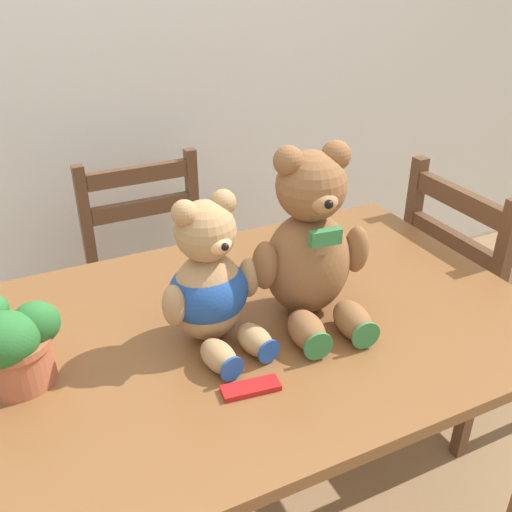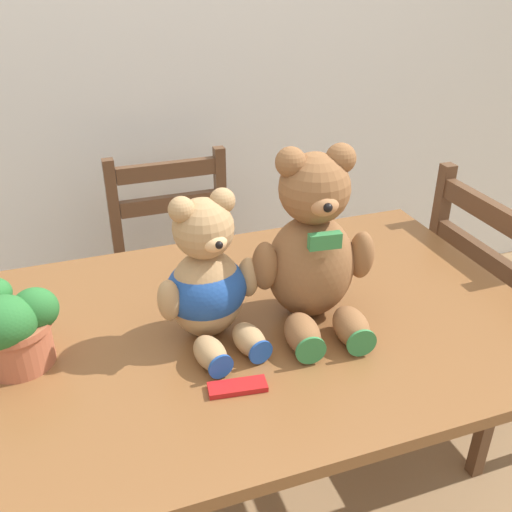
# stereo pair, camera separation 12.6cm
# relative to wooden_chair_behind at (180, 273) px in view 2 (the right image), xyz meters

# --- Properties ---
(wall_back) EXTENTS (8.00, 0.04, 2.60)m
(wall_back) POSITION_rel_wooden_chair_behind_xyz_m (0.00, 0.39, 0.85)
(wall_back) COLOR silver
(wall_back) RESTS_ON ground_plane
(dining_table) EXTENTS (1.39, 0.89, 0.76)m
(dining_table) POSITION_rel_wooden_chair_behind_xyz_m (0.00, -0.80, 0.21)
(dining_table) COLOR brown
(dining_table) RESTS_ON ground_plane
(wooden_chair_behind) EXTENTS (0.45, 0.38, 0.88)m
(wooden_chair_behind) POSITION_rel_wooden_chair_behind_xyz_m (0.00, 0.00, 0.00)
(wooden_chair_behind) COLOR brown
(wooden_chair_behind) RESTS_ON ground_plane
(wooden_chair_side) EXTENTS (0.45, 0.42, 0.94)m
(wooden_chair_side) POSITION_rel_wooden_chair_behind_xyz_m (0.93, -0.66, 0.03)
(wooden_chair_side) COLOR brown
(wooden_chair_side) RESTS_ON ground_plane
(teddy_bear_left) EXTENTS (0.24, 0.27, 0.34)m
(teddy_bear_left) POSITION_rel_wooden_chair_behind_xyz_m (-0.09, -0.82, 0.45)
(teddy_bear_left) COLOR tan
(teddy_bear_left) RESTS_ON dining_table
(teddy_bear_right) EXTENTS (0.29, 0.30, 0.42)m
(teddy_bear_right) POSITION_rel_wooden_chair_behind_xyz_m (0.15, -0.83, 0.49)
(teddy_bear_right) COLOR brown
(teddy_bear_right) RESTS_ON dining_table
(potted_plant) EXTENTS (0.18, 0.17, 0.19)m
(potted_plant) POSITION_rel_wooden_chair_behind_xyz_m (-0.50, -0.79, 0.41)
(potted_plant) COLOR #B25B3D
(potted_plant) RESTS_ON dining_table
(chocolate_bar) EXTENTS (0.12, 0.06, 0.01)m
(chocolate_bar) POSITION_rel_wooden_chair_behind_xyz_m (-0.09, -1.02, 0.32)
(chocolate_bar) COLOR red
(chocolate_bar) RESTS_ON dining_table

